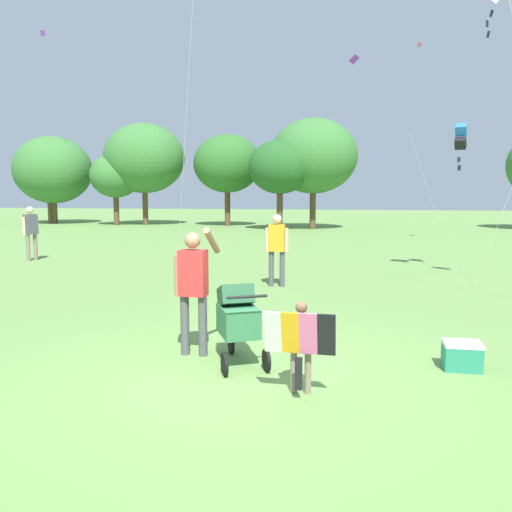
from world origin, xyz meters
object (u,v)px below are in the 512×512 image
child_with_butterfly_kite (301,339)px  person_adult_flyer (193,282)px  person_couple_left (31,229)px  stroller (238,317)px  kite_blue_high (461,137)px  person_red_shirt (277,244)px  kite_green_novelty (494,9)px  cooler_box (462,356)px

child_with_butterfly_kite → person_adult_flyer: (-1.52, 1.12, 0.37)m
person_adult_flyer → person_couple_left: person_adult_flyer is taller
child_with_butterfly_kite → stroller: (-0.87, 0.89, -0.01)m
kite_blue_high → person_couple_left: (-12.83, 0.21, -2.60)m
stroller → person_red_shirt: size_ratio=0.66×
kite_green_novelty → person_red_shirt: kite_green_novelty is taller
person_adult_flyer → person_red_shirt: person_adult_flyer is taller
person_red_shirt → person_couple_left: bearing=159.3°
child_with_butterfly_kite → person_couple_left: (-9.43, 9.46, 0.39)m
person_couple_left → cooler_box: size_ratio=3.84×
kite_green_novelty → person_couple_left: bearing=169.3°
stroller → person_couple_left: size_ratio=0.64×
child_with_butterfly_kite → kite_green_novelty: kite_green_novelty is taller
kite_blue_high → person_adult_flyer: bearing=-121.2°
kite_green_novelty → person_red_shirt: bearing=-171.4°
child_with_butterfly_kite → kite_green_novelty: size_ratio=0.15×
person_adult_flyer → kite_blue_high: kite_blue_high is taller
child_with_butterfly_kite → person_adult_flyer: bearing=143.8°
child_with_butterfly_kite → kite_green_novelty: 9.57m
kite_green_novelty → cooler_box: bearing=-105.4°
stroller → cooler_box: 2.81m
stroller → kite_blue_high: kite_blue_high is taller
stroller → person_red_shirt: person_red_shirt is taller
child_with_butterfly_kite → person_couple_left: person_couple_left is taller
kite_blue_high → person_red_shirt: size_ratio=2.39×
person_adult_flyer → cooler_box: (3.41, 0.02, -0.82)m
kite_blue_high → person_red_shirt: 5.99m
person_adult_flyer → child_with_butterfly_kite: bearing=-36.2°
stroller → child_with_butterfly_kite: bearing=-45.4°
stroller → kite_blue_high: (4.28, 8.37, 3.01)m
person_red_shirt → person_adult_flyer: bearing=-94.6°
person_red_shirt → cooler_box: size_ratio=3.73×
stroller → kite_blue_high: bearing=62.9°
child_with_butterfly_kite → kite_blue_high: size_ratio=0.25×
kite_blue_high → person_red_shirt: kite_blue_high is taller
kite_green_novelty → person_couple_left: kite_green_novelty is taller
stroller → cooler_box: stroller is taller
kite_green_novelty → child_with_butterfly_kite: bearing=-116.6°
person_red_shirt → stroller: bearing=-87.6°
person_adult_flyer → person_red_shirt: size_ratio=1.03×
kite_green_novelty → cooler_box: (-1.62, -5.88, -5.93)m
person_red_shirt → person_couple_left: 8.90m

